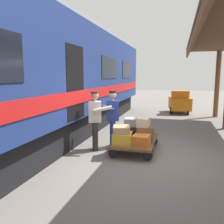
% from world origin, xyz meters
% --- Properties ---
extents(ground_plane, '(60.00, 60.00, 0.00)m').
position_xyz_m(ground_plane, '(0.00, 0.00, 0.00)').
color(ground_plane, slate).
extents(train_car, '(3.02, 18.87, 4.00)m').
position_xyz_m(train_car, '(3.60, 0.00, 2.06)').
color(train_car, navy).
rests_on(train_car, ground_plane).
extents(luggage_cart, '(1.17, 1.81, 0.33)m').
position_xyz_m(luggage_cart, '(0.55, -0.56, 0.28)').
color(luggage_cart, brown).
rests_on(luggage_cart, ground_plane).
extents(suitcase_slate_roller, '(0.53, 0.55, 0.20)m').
position_xyz_m(suitcase_slate_roller, '(0.29, -0.56, 0.43)').
color(suitcase_slate_roller, '#4C515B').
rests_on(suitcase_slate_roller, luggage_cart).
extents(suitcase_yellow_case, '(0.55, 0.61, 0.29)m').
position_xyz_m(suitcase_yellow_case, '(0.80, -0.06, 0.48)').
color(suitcase_yellow_case, gold).
rests_on(suitcase_yellow_case, luggage_cart).
extents(suitcase_olive_duffel, '(0.43, 0.64, 0.20)m').
position_xyz_m(suitcase_olive_duffel, '(0.29, -1.06, 0.43)').
color(suitcase_olive_duffel, brown).
rests_on(suitcase_olive_duffel, luggage_cart).
extents(suitcase_orange_carryall, '(0.47, 0.52, 0.27)m').
position_xyz_m(suitcase_orange_carryall, '(0.29, -0.06, 0.47)').
color(suitcase_orange_carryall, '#CC6B23').
rests_on(suitcase_orange_carryall, luggage_cart).
extents(suitcase_black_hardshell, '(0.47, 0.62, 0.22)m').
position_xyz_m(suitcase_black_hardshell, '(0.80, -0.56, 0.44)').
color(suitcase_black_hardshell, black).
rests_on(suitcase_black_hardshell, luggage_cart).
extents(suitcase_maroon_trunk, '(0.45, 0.48, 0.29)m').
position_xyz_m(suitcase_maroon_trunk, '(0.80, -1.06, 0.48)').
color(suitcase_maroon_trunk, maroon).
rests_on(suitcase_maroon_trunk, luggage_cart).
extents(suitcase_tan_vintage, '(0.54, 0.59, 0.19)m').
position_xyz_m(suitcase_tan_vintage, '(0.83, -0.06, 0.72)').
color(suitcase_tan_vintage, tan).
rests_on(suitcase_tan_vintage, suitcase_yellow_case).
extents(suitcase_brown_leather, '(0.53, 0.58, 0.20)m').
position_xyz_m(suitcase_brown_leather, '(0.30, -0.53, 0.64)').
color(suitcase_brown_leather, brown).
rests_on(suitcase_brown_leather, suitcase_slate_roller).
extents(suitcase_gray_aluminum, '(0.42, 0.51, 0.24)m').
position_xyz_m(suitcase_gray_aluminum, '(0.78, -1.08, 0.74)').
color(suitcase_gray_aluminum, '#9EA0A5').
rests_on(suitcase_gray_aluminum, suitcase_maroon_trunk).
extents(suitcase_cream_canvas, '(0.33, 0.49, 0.24)m').
position_xyz_m(suitcase_cream_canvas, '(0.31, -0.54, 0.86)').
color(suitcase_cream_canvas, beige).
rests_on(suitcase_cream_canvas, suitcase_brown_leather).
extents(porter_in_overalls, '(0.73, 0.56, 1.70)m').
position_xyz_m(porter_in_overalls, '(1.27, -0.70, 0.93)').
color(porter_in_overalls, navy).
rests_on(porter_in_overalls, ground_plane).
extents(porter_by_door, '(0.73, 0.57, 1.70)m').
position_xyz_m(porter_by_door, '(1.66, -0.35, 0.93)').
color(porter_by_door, '#332D28').
rests_on(porter_by_door, ground_plane).
extents(baggage_tug, '(1.33, 1.84, 1.30)m').
position_xyz_m(baggage_tug, '(-0.69, -8.16, 0.63)').
color(baggage_tug, orange).
rests_on(baggage_tug, ground_plane).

